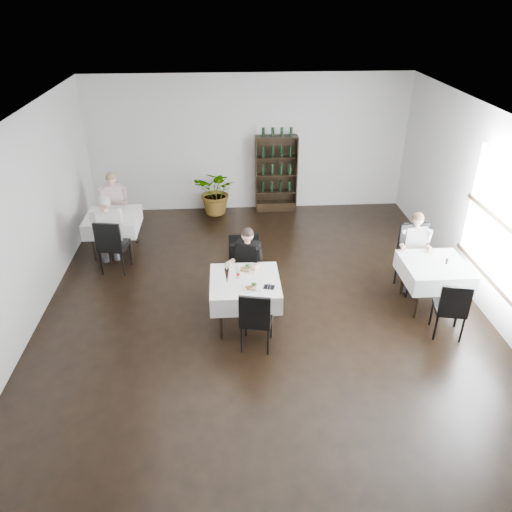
{
  "coord_description": "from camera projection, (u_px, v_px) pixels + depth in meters",
  "views": [
    {
      "loc": [
        -0.54,
        -6.27,
        4.63
      ],
      "look_at": [
        -0.12,
        0.2,
        1.06
      ],
      "focal_mm": 35.0,
      "sensor_mm": 36.0,
      "label": 1
    }
  ],
  "objects": [
    {
      "name": "window_right",
      "position": [
        505.0,
        228.0,
        7.22
      ],
      "size": [
        0.06,
        2.3,
        1.85
      ],
      "color": "white",
      "rests_on": "room_shell"
    },
    {
      "name": "plate_near",
      "position": [
        252.0,
        287.0,
        7.14
      ],
      "size": [
        0.28,
        0.28,
        0.07
      ],
      "color": "white",
      "rests_on": "main_table"
    },
    {
      "name": "pepper_mill",
      "position": [
        447.0,
        261.0,
        7.75
      ],
      "size": [
        0.04,
        0.04,
        0.09
      ],
      "primitive_type": "cylinder",
      "rotation": [
        0.0,
        0.0,
        0.06
      ],
      "color": "black",
      "rests_on": "right_table"
    },
    {
      "name": "left_table",
      "position": [
        113.0,
        222.0,
        9.47
      ],
      "size": [
        0.98,
        0.98,
        0.77
      ],
      "color": "black",
      "rests_on": "ground"
    },
    {
      "name": "plate_far",
      "position": [
        245.0,
        269.0,
        7.6
      ],
      "size": [
        0.27,
        0.27,
        0.08
      ],
      "color": "white",
      "rests_on": "main_table"
    },
    {
      "name": "coke_bottle",
      "position": [
        238.0,
        273.0,
        7.35
      ],
      "size": [
        0.06,
        0.06,
        0.24
      ],
      "color": "silver",
      "rests_on": "main_table"
    },
    {
      "name": "wine_shelf",
      "position": [
        276.0,
        175.0,
        11.14
      ],
      "size": [
        0.9,
        0.28,
        1.75
      ],
      "color": "black",
      "rests_on": "ground"
    },
    {
      "name": "right_chair_near",
      "position": [
        451.0,
        307.0,
        7.17
      ],
      "size": [
        0.51,
        0.51,
        0.93
      ],
      "color": "black",
      "rests_on": "ground"
    },
    {
      "name": "diner_main",
      "position": [
        246.0,
        261.0,
        7.86
      ],
      "size": [
        0.58,
        0.61,
        1.32
      ],
      "color": "#44454C",
      "rests_on": "ground"
    },
    {
      "name": "pilsner_dark",
      "position": [
        227.0,
        276.0,
        7.2
      ],
      "size": [
        0.07,
        0.07,
        0.31
      ],
      "color": "black",
      "rests_on": "main_table"
    },
    {
      "name": "potted_tree",
      "position": [
        217.0,
        192.0,
        11.12
      ],
      "size": [
        1.19,
        1.12,
        1.05
      ],
      "primitive_type": "imported",
      "rotation": [
        0.0,
        0.0,
        -0.41
      ],
      "color": "#28501B",
      "rests_on": "ground"
    },
    {
      "name": "right_chair_far",
      "position": [
        415.0,
        253.0,
        8.34
      ],
      "size": [
        0.58,
        0.59,
        1.13
      ],
      "color": "black",
      "rests_on": "ground"
    },
    {
      "name": "diner_left_near",
      "position": [
        108.0,
        227.0,
        8.81
      ],
      "size": [
        0.62,
        0.66,
        1.44
      ],
      "color": "#44454C",
      "rests_on": "ground"
    },
    {
      "name": "right_table",
      "position": [
        434.0,
        272.0,
        7.86
      ],
      "size": [
        0.98,
        0.98,
        0.77
      ],
      "color": "black",
      "rests_on": "ground"
    },
    {
      "name": "main_chair_far",
      "position": [
        245.0,
        263.0,
        8.1
      ],
      "size": [
        0.52,
        0.52,
        1.08
      ],
      "color": "black",
      "rests_on": "ground"
    },
    {
      "name": "napkin_cutlery",
      "position": [
        269.0,
        287.0,
        7.18
      ],
      "size": [
        0.18,
        0.17,
        0.02
      ],
      "color": "black",
      "rests_on": "main_table"
    },
    {
      "name": "main_table",
      "position": [
        245.0,
        288.0,
        7.43
      ],
      "size": [
        1.03,
        1.03,
        0.77
      ],
      "color": "black",
      "rests_on": "ground"
    },
    {
      "name": "diner_left_far",
      "position": [
        114.0,
        202.0,
        9.9
      ],
      "size": [
        0.55,
        0.57,
        1.37
      ],
      "color": "#44454C",
      "rests_on": "ground"
    },
    {
      "name": "pilsner_lager",
      "position": [
        227.0,
        271.0,
        7.36
      ],
      "size": [
        0.06,
        0.06,
        0.27
      ],
      "color": "gold",
      "rests_on": "main_table"
    },
    {
      "name": "diner_right_far",
      "position": [
        414.0,
        244.0,
        8.35
      ],
      "size": [
        0.54,
        0.57,
        1.33
      ],
      "color": "#44454C",
      "rests_on": "ground"
    },
    {
      "name": "left_chair_far",
      "position": [
        114.0,
        212.0,
        10.1
      ],
      "size": [
        0.47,
        0.47,
        0.93
      ],
      "color": "black",
      "rests_on": "ground"
    },
    {
      "name": "room_shell",
      "position": [
        266.0,
        235.0,
        7.02
      ],
      "size": [
        9.0,
        9.0,
        9.0
      ],
      "color": "black",
      "rests_on": "ground"
    },
    {
      "name": "main_chair_near",
      "position": [
        256.0,
        317.0,
        6.92
      ],
      "size": [
        0.52,
        0.52,
        0.95
      ],
      "color": "black",
      "rests_on": "ground"
    },
    {
      "name": "left_chair_near",
      "position": [
        112.0,
        243.0,
        8.79
      ],
      "size": [
        0.54,
        0.54,
        1.02
      ],
      "color": "black",
      "rests_on": "ground"
    }
  ]
}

